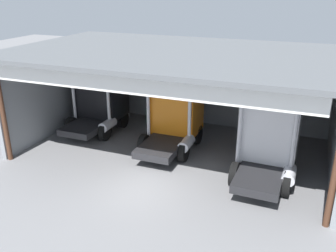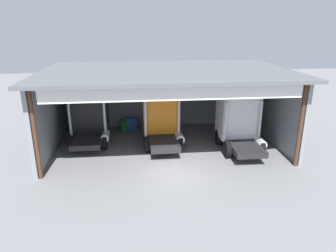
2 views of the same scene
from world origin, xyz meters
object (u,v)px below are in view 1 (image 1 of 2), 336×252
object	(u,v)px
truck_black_left_bay	(100,98)
oil_drum	(150,115)
truck_orange_center_bay	(175,114)
truck_white_center_left_bay	(269,137)
tool_cart	(160,115)

from	to	relation	value
truck_black_left_bay	oil_drum	size ratio (longest dim) A/B	5.08
truck_black_left_bay	truck_orange_center_bay	size ratio (longest dim) A/B	0.93
truck_orange_center_bay	oil_drum	xyz separation A→B (m)	(-2.78, 2.92, -1.42)
truck_orange_center_bay	truck_white_center_left_bay	bearing A→B (deg)	-16.98
truck_orange_center_bay	oil_drum	bearing A→B (deg)	133.20
truck_orange_center_bay	truck_white_center_left_bay	xyz separation A→B (m)	(5.13, -1.53, 0.07)
truck_orange_center_bay	truck_white_center_left_bay	world-z (taller)	truck_white_center_left_bay
truck_white_center_left_bay	tool_cart	xyz separation A→B (m)	(-7.33, 4.64, -1.44)
truck_black_left_bay	tool_cart	world-z (taller)	truck_black_left_bay
oil_drum	tool_cart	bearing A→B (deg)	17.90
truck_orange_center_bay	truck_black_left_bay	bearing A→B (deg)	171.40
truck_orange_center_bay	oil_drum	distance (m)	4.28
truck_orange_center_bay	oil_drum	size ratio (longest dim) A/B	5.49
truck_black_left_bay	oil_drum	distance (m)	3.53
truck_orange_center_bay	truck_white_center_left_bay	distance (m)	5.35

